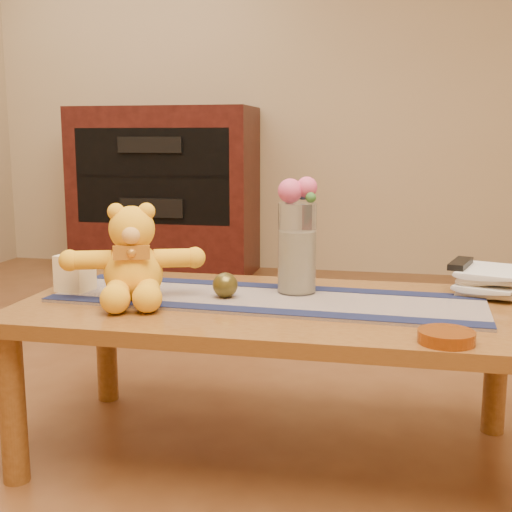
% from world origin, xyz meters
% --- Properties ---
extents(floor, '(5.50, 5.50, 0.00)m').
position_xyz_m(floor, '(0.00, 0.00, 0.00)').
color(floor, brown).
rests_on(floor, ground).
extents(wall_back, '(5.50, 0.00, 5.50)m').
position_xyz_m(wall_back, '(0.00, 2.75, 1.35)').
color(wall_back, tan).
rests_on(wall_back, floor).
extents(coffee_table_top, '(1.40, 0.70, 0.04)m').
position_xyz_m(coffee_table_top, '(0.00, 0.00, 0.43)').
color(coffee_table_top, brown).
rests_on(coffee_table_top, floor).
extents(table_leg_fl, '(0.07, 0.07, 0.41)m').
position_xyz_m(table_leg_fl, '(-0.64, -0.29, 0.21)').
color(table_leg_fl, brown).
rests_on(table_leg_fl, floor).
extents(table_leg_bl, '(0.07, 0.07, 0.41)m').
position_xyz_m(table_leg_bl, '(-0.64, 0.29, 0.21)').
color(table_leg_bl, brown).
rests_on(table_leg_bl, floor).
extents(table_leg_br, '(0.07, 0.07, 0.41)m').
position_xyz_m(table_leg_br, '(0.64, 0.29, 0.21)').
color(table_leg_br, brown).
rests_on(table_leg_br, floor).
extents(persian_runner, '(1.21, 0.40, 0.01)m').
position_xyz_m(persian_runner, '(-0.03, 0.02, 0.45)').
color(persian_runner, '#1C1B4D').
rests_on(persian_runner, coffee_table_top).
extents(runner_border_near, '(1.20, 0.11, 0.00)m').
position_xyz_m(runner_border_near, '(-0.03, -0.12, 0.46)').
color(runner_border_near, '#13193B').
rests_on(runner_border_near, persian_runner).
extents(runner_border_far, '(1.20, 0.11, 0.00)m').
position_xyz_m(runner_border_far, '(-0.02, 0.17, 0.46)').
color(runner_border_far, '#13193B').
rests_on(runner_border_far, persian_runner).
extents(teddy_bear, '(0.45, 0.41, 0.25)m').
position_xyz_m(teddy_bear, '(-0.39, -0.05, 0.58)').
color(teddy_bear, yellow).
rests_on(teddy_bear, persian_runner).
extents(pillar_candle, '(0.10, 0.10, 0.11)m').
position_xyz_m(pillar_candle, '(-0.59, -0.00, 0.51)').
color(pillar_candle, '#FFEBBB').
rests_on(pillar_candle, persian_runner).
extents(candle_wick, '(0.00, 0.00, 0.01)m').
position_xyz_m(candle_wick, '(-0.59, -0.00, 0.57)').
color(candle_wick, black).
rests_on(candle_wick, pillar_candle).
extents(glass_vase, '(0.11, 0.11, 0.26)m').
position_xyz_m(glass_vase, '(0.05, 0.11, 0.59)').
color(glass_vase, silver).
rests_on(glass_vase, persian_runner).
extents(potpourri_fill, '(0.09, 0.09, 0.18)m').
position_xyz_m(potpourri_fill, '(0.05, 0.11, 0.55)').
color(potpourri_fill, beige).
rests_on(potpourri_fill, glass_vase).
extents(rose_left, '(0.07, 0.07, 0.07)m').
position_xyz_m(rose_left, '(0.03, 0.10, 0.75)').
color(rose_left, '#D54B7C').
rests_on(rose_left, glass_vase).
extents(rose_right, '(0.06, 0.06, 0.06)m').
position_xyz_m(rose_right, '(0.07, 0.11, 0.76)').
color(rose_right, '#D54B7C').
rests_on(rose_right, glass_vase).
extents(blue_flower_back, '(0.04, 0.04, 0.04)m').
position_xyz_m(blue_flower_back, '(0.06, 0.14, 0.75)').
color(blue_flower_back, '#445C95').
rests_on(blue_flower_back, glass_vase).
extents(blue_flower_side, '(0.04, 0.04, 0.04)m').
position_xyz_m(blue_flower_side, '(0.02, 0.13, 0.74)').
color(blue_flower_side, '#445C95').
rests_on(blue_flower_side, glass_vase).
extents(leaf_sprig, '(0.03, 0.03, 0.03)m').
position_xyz_m(leaf_sprig, '(0.09, 0.09, 0.74)').
color(leaf_sprig, '#33662D').
rests_on(leaf_sprig, glass_vase).
extents(bronze_ball, '(0.08, 0.08, 0.07)m').
position_xyz_m(bronze_ball, '(-0.14, 0.00, 0.49)').
color(bronze_ball, '#4F451A').
rests_on(bronze_ball, persian_runner).
extents(book_bottom, '(0.21, 0.25, 0.02)m').
position_xyz_m(book_bottom, '(0.52, 0.26, 0.46)').
color(book_bottom, beige).
rests_on(book_bottom, coffee_table_top).
extents(book_lower, '(0.23, 0.27, 0.02)m').
position_xyz_m(book_lower, '(0.52, 0.25, 0.48)').
color(book_lower, beige).
rests_on(book_lower, book_bottom).
extents(book_upper, '(0.20, 0.25, 0.02)m').
position_xyz_m(book_upper, '(0.51, 0.26, 0.50)').
color(book_upper, beige).
rests_on(book_upper, book_lower).
extents(book_top, '(0.23, 0.27, 0.02)m').
position_xyz_m(book_top, '(0.52, 0.26, 0.52)').
color(book_top, beige).
rests_on(book_top, book_upper).
extents(tv_remote, '(0.09, 0.17, 0.02)m').
position_xyz_m(tv_remote, '(0.52, 0.25, 0.54)').
color(tv_remote, black).
rests_on(tv_remote, book_top).
extents(amber_dish, '(0.16, 0.16, 0.03)m').
position_xyz_m(amber_dish, '(0.44, -0.28, 0.46)').
color(amber_dish, '#BF5914').
rests_on(amber_dish, coffee_table_top).
extents(media_cabinet, '(1.20, 0.50, 1.10)m').
position_xyz_m(media_cabinet, '(-1.20, 2.48, 0.55)').
color(media_cabinet, black).
rests_on(media_cabinet, floor).
extents(cabinet_cavity, '(1.02, 0.03, 0.61)m').
position_xyz_m(cabinet_cavity, '(-1.20, 2.25, 0.66)').
color(cabinet_cavity, black).
rests_on(cabinet_cavity, media_cabinet).
extents(cabinet_shelf, '(1.02, 0.20, 0.02)m').
position_xyz_m(cabinet_shelf, '(-1.20, 2.33, 0.66)').
color(cabinet_shelf, black).
rests_on(cabinet_shelf, media_cabinet).
extents(stereo_upper, '(0.42, 0.28, 0.10)m').
position_xyz_m(stereo_upper, '(-1.20, 2.35, 0.86)').
color(stereo_upper, black).
rests_on(stereo_upper, media_cabinet).
extents(stereo_lower, '(0.42, 0.28, 0.12)m').
position_xyz_m(stereo_lower, '(-1.20, 2.35, 0.46)').
color(stereo_lower, black).
rests_on(stereo_lower, media_cabinet).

